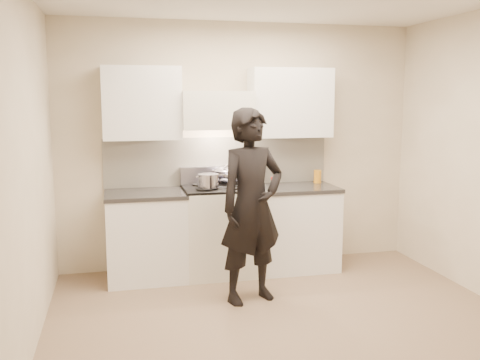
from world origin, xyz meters
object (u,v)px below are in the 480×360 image
(stove, at_px, (220,230))
(wok, at_px, (228,174))
(counter_right, at_px, (293,227))
(person, at_px, (252,206))
(utensil_crock, at_px, (257,176))

(stove, bearing_deg, wok, 48.27)
(counter_right, bearing_deg, person, -129.54)
(wok, xyz_separation_m, utensil_crock, (0.34, 0.06, -0.04))
(utensil_crock, bearing_deg, counter_right, -30.23)
(stove, height_order, counter_right, stove)
(wok, distance_m, utensil_crock, 0.35)
(stove, height_order, wok, wok)
(counter_right, distance_m, wok, 0.93)
(wok, bearing_deg, utensil_crock, 10.40)
(stove, distance_m, person, 0.95)
(stove, distance_m, counter_right, 0.83)
(counter_right, height_order, person, person)
(utensil_crock, bearing_deg, stove, -156.31)
(wok, relative_size, person, 0.25)
(stove, relative_size, person, 0.53)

